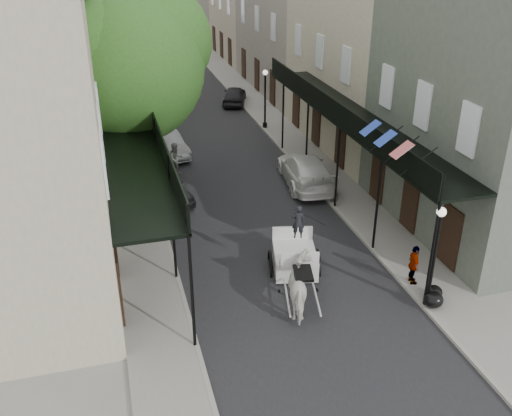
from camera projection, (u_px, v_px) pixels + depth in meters
ground at (295, 293)px, 20.49m from camera, size 140.00×140.00×0.00m
road at (197, 125)px, 37.77m from camera, size 8.00×90.00×0.01m
sidewalk_left at (120, 131)px, 36.55m from camera, size 2.20×90.00×0.12m
sidewalk_right at (269, 118)px, 38.93m from camera, size 2.20×90.00×0.12m
building_row_left at (55, 26)px, 42.02m from camera, size 5.00×80.00×10.50m
building_row_right at (277, 17)px, 46.13m from camera, size 5.00×80.00×10.50m
gallery_left at (134, 135)px, 23.58m from camera, size 2.20×18.05×4.88m
gallery_right at (348, 117)px, 25.87m from camera, size 2.20×18.05×4.88m
tree_near at (136, 60)px, 25.40m from camera, size 7.31×6.80×9.63m
tree_far at (119, 27)px, 37.77m from camera, size 6.45×6.00×8.61m
lamppost_right_near at (434, 256)px, 18.84m from camera, size 0.32×0.32×3.71m
lamppost_left at (157, 187)px, 23.79m from camera, size 0.32×0.32×3.71m
lamppost_right_far at (265, 98)px, 36.11m from camera, size 0.32×0.32×3.71m
horse at (303, 287)px, 19.20m from camera, size 1.45×2.35×1.84m
carriage at (294, 238)px, 21.64m from camera, size 2.24×2.99×3.08m
pedestrian_walking at (176, 159)px, 29.86m from camera, size 1.03×0.90×1.77m
pedestrian_sidewalk_left at (131, 120)px, 35.87m from camera, size 1.03×0.64×1.54m
pedestrian_sidewalk_right at (414, 265)px, 20.51m from camera, size 0.57×0.96×1.52m
car_left_near at (163, 187)px, 27.10m from camera, size 2.97×4.38×1.38m
car_left_mid at (167, 144)px, 32.49m from camera, size 2.28×4.33×1.36m
car_left_far at (144, 86)px, 44.42m from camera, size 3.68×5.31×1.35m
car_right_near at (305, 170)px, 28.79m from camera, size 2.67×5.47×1.53m
car_right_far at (234, 95)px, 41.98m from camera, size 2.69×4.14×1.31m
trash_bags at (434, 297)px, 19.60m from camera, size 0.93×1.08×0.57m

